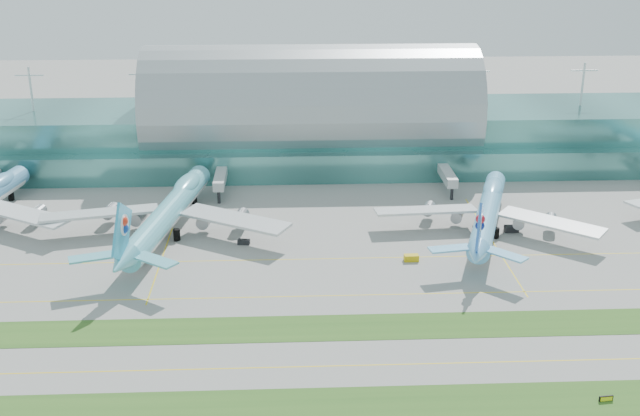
{
  "coord_description": "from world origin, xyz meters",
  "views": [
    {
      "loc": [
        -9.45,
        -156.84,
        88.21
      ],
      "look_at": [
        0.0,
        55.0,
        9.0
      ],
      "focal_mm": 45.0,
      "sensor_mm": 36.0,
      "label": 1
    }
  ],
  "objects_px": {
    "airliner_b": "(169,210)",
    "taxiway_sign_east": "(606,399)",
    "airliner_c": "(488,211)",
    "terminal": "(311,124)"
  },
  "relations": [
    {
      "from": "taxiway_sign_east",
      "to": "airliner_c",
      "type": "bearing_deg",
      "value": 85.06
    },
    {
      "from": "terminal",
      "to": "airliner_c",
      "type": "bearing_deg",
      "value": -55.61
    },
    {
      "from": "airliner_b",
      "to": "taxiway_sign_east",
      "type": "distance_m",
      "value": 129.78
    },
    {
      "from": "airliner_b",
      "to": "taxiway_sign_east",
      "type": "bearing_deg",
      "value": -33.9
    },
    {
      "from": "terminal",
      "to": "airliner_b",
      "type": "distance_m",
      "value": 81.41
    },
    {
      "from": "taxiway_sign_east",
      "to": "airliner_b",
      "type": "bearing_deg",
      "value": 130.21
    },
    {
      "from": "airliner_c",
      "to": "taxiway_sign_east",
      "type": "height_order",
      "value": "airliner_c"
    },
    {
      "from": "terminal",
      "to": "taxiway_sign_east",
      "type": "relative_size",
      "value": 119.33
    },
    {
      "from": "airliner_c",
      "to": "terminal",
      "type": "bearing_deg",
      "value": 142.68
    },
    {
      "from": "airliner_b",
      "to": "taxiway_sign_east",
      "type": "relative_size",
      "value": 29.13
    }
  ]
}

